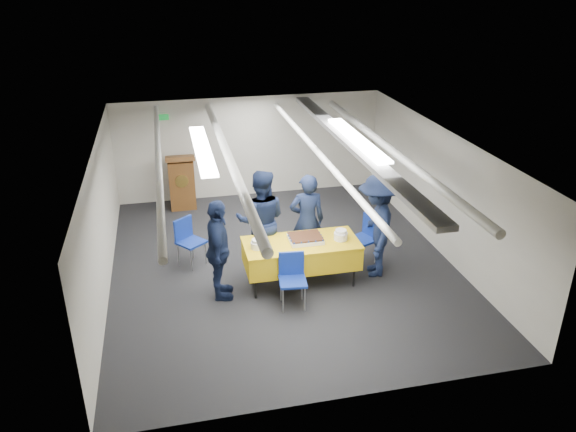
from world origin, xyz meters
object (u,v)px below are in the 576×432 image
at_px(sheet_cake, 305,238).
at_px(sailor_d, 377,226).
at_px(chair_right, 366,234).
at_px(sailor_a, 307,221).
at_px(sailor_b, 261,221).
at_px(podium, 182,181).
at_px(sailor_c, 218,251).
at_px(serving_table, 301,253).
at_px(chair_left, 188,237).
at_px(chair_near, 292,274).

height_order(sheet_cake, sailor_d, sailor_d).
xyz_separation_m(chair_right, sailor_a, (-1.08, 0.11, 0.33)).
bearing_deg(sailor_b, sailor_d, 173.44).
bearing_deg(sailor_a, podium, -53.66).
height_order(sailor_c, sailor_d, sailor_d).
xyz_separation_m(sailor_a, sailor_b, (-0.81, 0.05, 0.06)).
relative_size(sheet_cake, sailor_d, 0.31).
relative_size(serving_table, sailor_b, 1.04).
bearing_deg(serving_table, sailor_c, -174.23).
xyz_separation_m(serving_table, chair_left, (-1.81, 1.10, -0.03)).
distance_m(sailor_a, sailor_b, 0.81).
distance_m(serving_table, podium, 4.12).
bearing_deg(chair_right, serving_table, -159.30).
bearing_deg(sailor_c, sailor_a, -58.97).
bearing_deg(chair_near, sailor_b, 101.82).
relative_size(serving_table, sailor_c, 1.13).
bearing_deg(sheet_cake, sailor_b, 134.93).
bearing_deg(serving_table, podium, 115.57).
bearing_deg(serving_table, chair_left, 148.75).
xyz_separation_m(podium, chair_near, (1.49, -4.30, -0.08)).
relative_size(chair_near, sailor_b, 0.47).
distance_m(serving_table, sailor_c, 1.42).
height_order(podium, chair_right, podium).
xyz_separation_m(serving_table, podium, (-1.78, 3.71, 0.05)).
distance_m(sailor_a, sailor_c, 1.80).
xyz_separation_m(chair_right, sailor_b, (-1.89, 0.16, 0.39)).
xyz_separation_m(sheet_cake, chair_right, (1.26, 0.47, -0.29)).
relative_size(podium, chair_near, 1.44).
xyz_separation_m(sheet_cake, podium, (-1.86, 3.68, -0.20)).
bearing_deg(sailor_b, podium, -56.26).
bearing_deg(sailor_a, chair_left, -10.15).
distance_m(chair_near, sailor_c, 1.22).
xyz_separation_m(sailor_b, sailor_c, (-0.83, -0.80, -0.07)).
xyz_separation_m(serving_table, sailor_a, (0.25, 0.61, 0.30)).
distance_m(sailor_c, sailor_d, 2.71).
bearing_deg(chair_right, podium, 134.13).
height_order(sheet_cake, chair_right, chair_right).
relative_size(sheet_cake, chair_near, 0.64).
xyz_separation_m(sailor_a, sailor_d, (1.07, -0.57, 0.05)).
distance_m(serving_table, sailor_d, 1.37).
bearing_deg(sheet_cake, sailor_d, 0.32).
bearing_deg(podium, sheet_cake, -63.25).
relative_size(sailor_a, sailor_c, 1.02).
bearing_deg(podium, chair_right, -45.87).
xyz_separation_m(serving_table, sheet_cake, (0.08, 0.03, 0.26)).
relative_size(sheet_cake, sailor_a, 0.33).
xyz_separation_m(sheet_cake, sailor_c, (-1.46, -0.17, 0.03)).
relative_size(sheet_cake, sailor_b, 0.31).
bearing_deg(sailor_a, chair_right, 177.57).
xyz_separation_m(sheet_cake, sailor_d, (1.25, 0.01, 0.09)).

